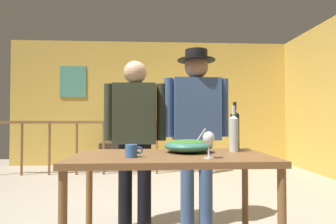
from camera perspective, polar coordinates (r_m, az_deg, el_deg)
The scene contains 14 objects.
ground_plane at distance 3.19m, azimuth -3.33°, elevation -20.24°, with size 8.47×8.47×0.00m, color #9E9384.
back_wall at distance 6.29m, azimuth -3.22°, elevation 1.85°, with size 6.26×0.10×2.78m, color gold.
framed_picture at distance 6.52m, azimuth -19.05°, elevation 5.98°, with size 0.57×0.03×0.69m, color #4E947E.
stair_railing at distance 5.22m, azimuth -7.68°, elevation -5.53°, with size 4.04×0.10×1.04m.
tv_console at distance 6.01m, azimuth -9.52°, elevation -8.75°, with size 0.90×0.40×0.52m, color #38281E.
flat_screen_tv at distance 5.94m, azimuth -9.53°, elevation -3.90°, with size 0.54×0.12×0.42m.
serving_table at distance 1.92m, azimuth 0.62°, elevation -11.27°, with size 1.33×0.72×0.79m.
salad_bowl at distance 2.03m, azimuth 4.20°, elevation -6.85°, with size 0.35×0.35×0.18m.
wine_glass at distance 1.72m, azimuth 8.41°, elevation -5.61°, with size 0.07×0.07×0.17m.
wine_bottle_dark at distance 2.23m, azimuth 13.67°, elevation -3.51°, with size 0.07×0.07×0.38m.
wine_bottle_clear at distance 2.11m, azimuth 13.42°, elevation -4.12°, with size 0.07×0.07×0.34m.
mug_blue at distance 1.78m, azimuth -7.54°, elevation -7.98°, with size 0.11×0.08×0.08m.
person_standing_left at distance 2.63m, azimuth -6.85°, elevation -3.54°, with size 0.59×0.24×1.58m.
person_standing_right at distance 2.66m, azimuth 5.89°, elevation -1.65°, with size 0.63×0.37×1.69m.
Camera 1 is at (0.01, -3.02, 1.03)m, focal length 29.47 mm.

